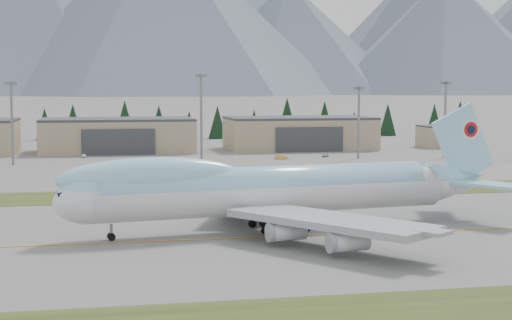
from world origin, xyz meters
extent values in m
plane|color=#61615F|center=(0.00, 0.00, 0.00)|extent=(7000.00, 7000.00, 0.00)
cube|color=#304017|center=(0.00, -38.00, 0.00)|extent=(400.00, 14.00, 0.08)
cube|color=#304017|center=(0.00, 45.00, 0.00)|extent=(400.00, 18.00, 0.08)
cube|color=orange|center=(0.00, 0.00, 0.00)|extent=(400.00, 0.40, 0.02)
cylinder|color=silver|center=(4.13, 5.21, 5.42)|extent=(52.66, 13.36, 6.07)
cylinder|color=#95D8F4|center=(3.20, 5.08, 6.54)|extent=(48.89, 12.38, 5.61)
ellipsoid|color=silver|center=(-21.77, 1.53, 5.42)|extent=(10.47, 7.38, 6.07)
ellipsoid|color=#95D8F4|center=(-21.77, 1.53, 6.54)|extent=(8.77, 6.24, 5.15)
ellipsoid|color=#95D8F4|center=(-13.45, 2.71, 8.32)|extent=(26.26, 8.73, 5.61)
cube|color=#0C1433|center=(-25.01, 1.07, 6.63)|extent=(2.32, 2.69, 1.21)
cone|color=silver|center=(34.65, 9.54, 5.42)|extent=(11.94, 7.47, 5.95)
cone|color=#95D8F4|center=(34.65, 9.54, 6.54)|extent=(10.94, 6.81, 5.42)
cube|color=#95D8F4|center=(35.58, 9.67, 11.77)|extent=(11.28, 2.14, 12.90)
cylinder|color=silver|center=(36.64, 10.20, 14.01)|extent=(3.36, 0.66, 3.36)
cylinder|color=red|center=(36.62, 10.29, 14.01)|extent=(2.43, 0.53, 2.43)
cylinder|color=#0C1433|center=(36.61, 10.38, 14.01)|extent=(1.41, 0.38, 1.40)
cube|color=#95D8F4|center=(35.72, 15.35, 5.98)|extent=(8.35, 11.46, 0.43)
cube|color=#95D8F4|center=(37.29, 4.25, 5.98)|extent=(10.31, 11.67, 0.43)
cube|color=#9B9EA2|center=(3.81, 20.73, 3.74)|extent=(17.90, 29.38, 0.93)
cube|color=#9B9EA2|center=(8.14, -9.79, 3.74)|extent=(23.68, 27.88, 0.93)
cylinder|color=silver|center=(0.08, 16.43, 1.96)|extent=(5.14, 3.00, 2.34)
cylinder|color=silver|center=(3.39, 25.68, 1.96)|extent=(5.14, 3.00, 2.34)
cylinder|color=silver|center=(3.36, -6.70, 1.96)|extent=(5.14, 3.00, 2.34)
cylinder|color=silver|center=(9.12, -14.66, 1.96)|extent=(5.14, 3.00, 2.34)
cylinder|color=slate|center=(-19.00, 1.93, 1.12)|extent=(0.46, 0.46, 2.24)
cylinder|color=slate|center=(2.35, 7.79, 1.21)|extent=(0.59, 0.59, 2.43)
cylinder|color=slate|center=(3.13, 2.24, 1.21)|extent=(0.59, 0.59, 2.43)
cylinder|color=slate|center=(6.97, 8.44, 1.21)|extent=(0.59, 0.59, 2.43)
cylinder|color=slate|center=(7.76, 2.89, 1.21)|extent=(0.59, 0.59, 2.43)
cylinder|color=black|center=(-18.95, 1.56, 0.51)|extent=(1.06, 0.47, 1.03)
cylinder|color=black|center=(-19.05, 2.30, 0.51)|extent=(1.06, 0.47, 1.03)
cylinder|color=black|center=(2.35, 7.79, 0.56)|extent=(1.18, 0.62, 1.12)
cylinder|color=black|center=(3.13, 2.24, 0.56)|extent=(1.18, 0.62, 1.12)
cylinder|color=black|center=(6.97, 8.44, 0.56)|extent=(1.18, 0.62, 1.12)
cylinder|color=black|center=(7.76, 2.89, 0.56)|extent=(1.18, 0.62, 1.12)
cube|color=tan|center=(-15.00, 150.00, 5.00)|extent=(48.00, 26.00, 10.00)
cube|color=#35373A|center=(-15.00, 150.00, 10.40)|extent=(48.00, 26.00, 0.80)
cube|color=#35373A|center=(-15.00, 136.70, 4.00)|extent=(22.08, 0.60, 8.00)
cube|color=tan|center=(45.00, 150.00, 5.00)|extent=(48.00, 26.00, 10.00)
cube|color=#35373A|center=(45.00, 150.00, 10.40)|extent=(48.00, 26.00, 0.80)
cube|color=#35373A|center=(45.00, 136.70, 4.00)|extent=(22.08, 0.60, 8.00)
cube|color=tan|center=(95.00, 148.00, 3.50)|extent=(14.00, 12.00, 7.00)
cube|color=#35373A|center=(95.00, 148.00, 7.30)|extent=(14.00, 12.00, 0.60)
cylinder|color=slate|center=(-43.26, 111.60, 10.62)|extent=(0.70, 0.70, 21.25)
cube|color=slate|center=(-43.26, 111.60, 21.65)|extent=(3.20, 3.20, 0.80)
cylinder|color=slate|center=(6.55, 106.79, 11.67)|extent=(0.70, 0.70, 23.35)
cube|color=slate|center=(6.55, 106.79, 23.75)|extent=(3.20, 3.20, 0.80)
cylinder|color=slate|center=(53.11, 112.39, 9.97)|extent=(0.70, 0.70, 19.95)
cube|color=slate|center=(53.11, 112.39, 20.35)|extent=(3.20, 3.20, 0.80)
cylinder|color=slate|center=(78.53, 109.41, 10.74)|extent=(0.70, 0.70, 21.49)
cube|color=slate|center=(78.53, 109.41, 21.89)|extent=(3.20, 3.20, 0.80)
imported|color=white|center=(-25.25, 131.10, 0.00)|extent=(1.90, 3.34, 1.07)
imported|color=gold|center=(30.68, 114.91, 0.00)|extent=(4.09, 1.65, 1.32)
imported|color=#9C9CA0|center=(45.11, 119.05, 0.00)|extent=(3.00, 3.93, 1.06)
cone|color=black|center=(-41.80, 212.68, 6.34)|extent=(7.10, 7.10, 12.68)
cone|color=black|center=(-31.07, 215.18, 7.07)|extent=(7.92, 7.92, 14.13)
cone|color=black|center=(-10.92, 208.20, 7.81)|extent=(8.75, 8.75, 15.62)
cone|color=black|center=(2.57, 210.01, 6.82)|extent=(7.63, 7.63, 13.63)
cone|color=black|center=(14.78, 210.87, 5.59)|extent=(6.27, 6.27, 11.19)
cone|color=black|center=(25.90, 208.17, 6.67)|extent=(7.47, 7.47, 13.35)
cone|color=black|center=(41.65, 211.65, 5.79)|extent=(6.48, 6.48, 11.58)
cone|color=black|center=(56.53, 215.74, 8.22)|extent=(9.20, 9.20, 16.43)
cone|color=black|center=(71.75, 211.80, 7.55)|extent=(8.45, 8.45, 15.10)
cone|color=black|center=(84.42, 210.96, 5.25)|extent=(5.88, 5.88, 10.50)
cone|color=black|center=(100.26, 213.50, 6.98)|extent=(7.82, 7.82, 13.97)
cone|color=black|center=(119.11, 208.07, 6.88)|extent=(7.70, 7.70, 13.76)
cone|color=black|center=(132.50, 211.46, 7.49)|extent=(8.39, 8.39, 14.97)
cone|color=#484E60|center=(-200.00, 2200.89, 200.86)|extent=(833.16, 833.16, 401.72)
cone|color=#484E60|center=(150.00, 2112.63, 241.79)|extent=(1018.50, 1018.50, 483.58)
cone|color=#484E60|center=(550.00, 2269.88, 174.00)|extent=(758.10, 758.10, 347.99)
cone|color=white|center=(550.00, 2269.88, 278.39)|extent=(288.08, 288.08, 139.20)
cone|color=#484E60|center=(1000.00, 2117.96, 181.14)|extent=(788.94, 788.94, 362.29)
cone|color=#484E60|center=(-200.00, 2900.00, 238.63)|extent=(954.52, 954.52, 477.26)
cone|color=#484E60|center=(500.00, 2900.00, 238.44)|extent=(953.78, 953.78, 476.89)
cone|color=#484E60|center=(1200.00, 2900.00, 237.80)|extent=(951.21, 951.21, 475.60)
cone|color=white|center=(1200.00, 2900.00, 370.97)|extent=(380.48, 380.48, 209.27)
camera|label=1|loc=(-20.05, -104.23, 20.59)|focal=55.00mm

